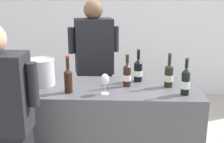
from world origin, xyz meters
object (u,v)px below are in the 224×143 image
ice_bucket (42,72)px  wine_bottle_4 (68,79)px  wine_bottle_1 (138,70)px  wine_bottle_3 (12,78)px  person_server (94,79)px  wine_bottle_5 (169,75)px  wine_bottle_0 (21,79)px  wine_bottle_2 (127,75)px  wine_bottle_6 (185,81)px  person_guest (2,139)px  wine_glass (105,80)px

ice_bucket → wine_bottle_4: bearing=-34.6°
wine_bottle_1 → ice_bucket: 0.92m
wine_bottle_3 → person_server: bearing=52.7°
wine_bottle_3 → wine_bottle_5: bearing=8.0°
wine_bottle_0 → person_server: person_server is taller
wine_bottle_5 → person_server: size_ratio=0.18×
wine_bottle_2 → ice_bucket: 0.80m
wine_bottle_1 → wine_bottle_6: bearing=-42.7°
wine_bottle_2 → person_guest: (-0.92, -0.71, -0.30)m
wine_bottle_4 → wine_bottle_3: bearing=179.6°
wine_bottle_1 → wine_bottle_5: size_ratio=1.01×
wine_bottle_0 → wine_bottle_1: wine_bottle_0 is taller
wine_bottle_1 → wine_bottle_4: bearing=-150.4°
wine_glass → wine_bottle_4: bearing=176.1°
wine_bottle_2 → ice_bucket: (-0.80, 0.00, 0.02)m
ice_bucket → person_server: (0.42, 0.64, -0.26)m
wine_bottle_2 → wine_bottle_5: (0.38, 0.00, -0.00)m
wine_bottle_3 → ice_bucket: (0.21, 0.19, 0.01)m
wine_bottle_3 → wine_bottle_5: size_ratio=1.03×
wine_bottle_5 → person_server: bearing=139.9°
wine_bottle_4 → wine_glass: bearing=-3.9°
wine_bottle_5 → wine_bottle_4: bearing=-167.5°
wine_bottle_5 → wine_glass: size_ratio=1.75×
wine_bottle_2 → wine_glass: 0.29m
wine_bottle_2 → wine_bottle_3: (-1.01, -0.19, 0.01)m
wine_bottle_1 → wine_bottle_3: size_ratio=0.98×
wine_bottle_0 → wine_bottle_3: 0.10m
wine_bottle_3 → wine_bottle_5: 1.40m
wine_bottle_1 → ice_bucket: bearing=-170.4°
wine_glass → person_guest: 0.93m
wine_bottle_4 → wine_bottle_0: bearing=-175.6°
ice_bucket → wine_bottle_0: bearing=-117.4°
wine_glass → wine_bottle_5: bearing=21.0°
person_guest → wine_bottle_5: bearing=28.8°
wine_bottle_5 → person_guest: person_guest is taller
wine_bottle_0 → wine_bottle_2: wine_bottle_0 is taller
wine_bottle_0 → wine_glass: bearing=0.7°
wine_bottle_3 → wine_bottle_6: bearing=-0.4°
wine_bottle_3 → wine_bottle_4: size_ratio=0.99×
wine_bottle_6 → wine_glass: 0.69m
wine_bottle_3 → wine_glass: bearing=-1.8°
wine_bottle_0 → person_guest: (-0.00, -0.49, -0.31)m
wine_bottle_3 → wine_bottle_2: bearing=10.9°
wine_bottle_4 → person_guest: (-0.41, -0.52, -0.31)m
wine_bottle_5 → wine_bottle_6: wine_bottle_6 is taller
wine_bottle_0 → person_guest: 0.58m
wine_bottle_0 → person_guest: bearing=-90.2°
person_server → person_guest: size_ratio=1.06×
wine_bottle_3 → wine_bottle_6: wine_bottle_3 is taller
wine_bottle_2 → wine_bottle_6: bearing=-22.4°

